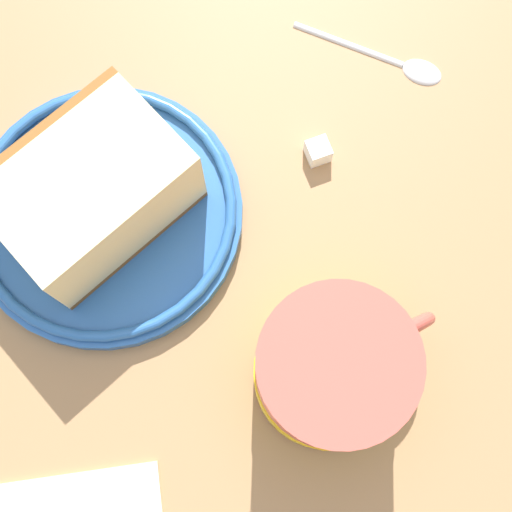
% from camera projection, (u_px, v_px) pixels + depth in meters
% --- Properties ---
extents(ground_plane, '(1.12, 1.12, 0.02)m').
position_uv_depth(ground_plane, '(185.00, 243.00, 0.50)').
color(ground_plane, '#936D47').
extents(small_plate, '(0.19, 0.19, 0.02)m').
position_uv_depth(small_plate, '(106.00, 212.00, 0.48)').
color(small_plate, '#26599E').
rests_on(small_plate, ground_plane).
extents(cake_slice, '(0.11, 0.14, 0.07)m').
position_uv_depth(cake_slice, '(92.00, 192.00, 0.45)').
color(cake_slice, brown).
rests_on(cake_slice, small_plate).
extents(tea_mug, '(0.09, 0.12, 0.10)m').
position_uv_depth(tea_mug, '(331.00, 371.00, 0.43)').
color(tea_mug, '#BF4C3F').
rests_on(tea_mug, ground_plane).
extents(teaspoon, '(0.10, 0.09, 0.01)m').
position_uv_depth(teaspoon, '(400.00, 61.00, 0.52)').
color(teaspoon, silver).
rests_on(teaspoon, ground_plane).
extents(sugar_cube, '(0.02, 0.02, 0.02)m').
position_uv_depth(sugar_cube, '(318.00, 151.00, 0.50)').
color(sugar_cube, white).
rests_on(sugar_cube, ground_plane).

